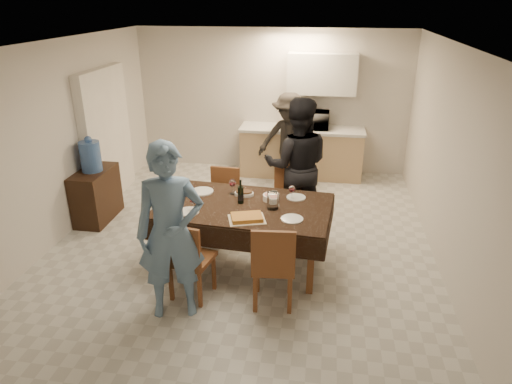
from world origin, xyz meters
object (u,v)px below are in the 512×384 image
Objects in this scene: console at (96,195)px; water_jug at (91,156)px; person_far at (297,166)px; microwave at (313,120)px; person_kitchen at (289,140)px; wine_bottle at (241,192)px; water_pitcher at (273,201)px; dining_table at (244,208)px; person_near at (171,233)px; savoury_tart at (247,218)px.

water_jug is (0.00, 0.00, 0.60)m from console.
person_far is at bearing 3.48° from water_jug.
microwave is 0.35× the size of person_kitchen.
water_pitcher is (0.40, -0.10, -0.05)m from wine_bottle.
dining_table is 2.56× the size of console.
dining_table is 1.20m from person_far.
person_kitchen is at bearing 91.19° from water_pitcher.
person_near is at bearing 73.77° from microwave.
person_kitchen is at bearing 49.28° from microwave.
console is (-2.39, 0.87, -0.38)m from dining_table.
wine_bottle is 0.16× the size of person_far.
console is 2.72m from person_near.
console is 2.08× the size of savoury_tart.
wine_bottle is at bearing 48.28° from person_near.
person_near reaches higher than water_pitcher.
water_pitcher is 0.51× the size of savoury_tart.
water_jug is at bearing -145.35° from person_kitchen.
person_kitchen reaches higher than console.
savoury_tart is 0.21× the size of person_near.
console is at bearing 116.45° from person_near.
microwave reaches higher than wine_bottle.
microwave is (0.58, 3.55, 0.24)m from savoury_tart.
console is 2.82m from savoury_tart.
wine_bottle is 1.17m from person_far.
console is 0.51× the size of person_kitchen.
person_far reaches higher than person_kitchen.
microwave reaches higher than water_jug.
console is 3.29m from person_kitchen.
person_far is at bearing 79.70° from water_pitcher.
dining_table is 7.22× the size of wine_bottle.
water_pitcher is 0.36× the size of microwave.
savoury_tart is (2.49, -1.25, 0.44)m from console.
microwave is (3.07, 2.30, 0.08)m from water_jug.
dining_table reaches higher than console.
wine_bottle is 0.41m from water_pitcher.
wine_bottle is 0.74× the size of savoury_tart.
dining_table is 1.20m from person_near.
dining_table is 3.78× the size of microwave.
microwave is 2.13m from person_far.
console is at bearing -145.35° from person_kitchen.
person_far is (0.60, 1.00, 0.00)m from wine_bottle.
dining_table is 0.40m from savoury_tart.
water_pitcher is at bearing -18.60° from console.
wine_bottle is 0.47m from savoury_tart.
microwave is at bearing 80.74° from savoury_tart.
water_jug is at bearing 0.00° from console.
person_kitchen is (-0.26, 1.67, -0.14)m from person_far.
person_kitchen is at bearing 82.70° from wine_bottle.
savoury_tart is at bearing 80.74° from microwave.
person_far is at bearing 66.75° from dining_table.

